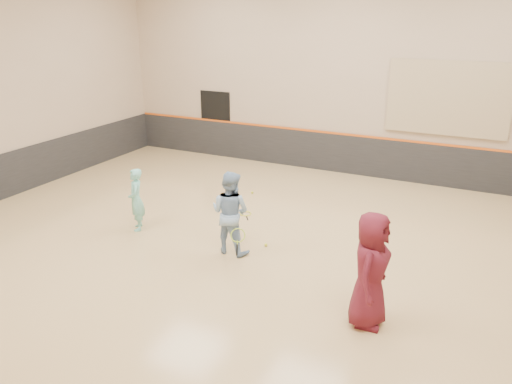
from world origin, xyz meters
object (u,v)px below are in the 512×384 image
at_px(spare_racket, 246,213).
at_px(young_man, 371,270).
at_px(girl, 136,200).
at_px(instructor, 230,212).

bearing_deg(spare_racket, young_man, -39.91).
distance_m(girl, spare_racket, 2.69).
xyz_separation_m(girl, instructor, (2.45, -0.06, 0.15)).
relative_size(instructor, spare_racket, 2.79).
distance_m(girl, instructor, 2.46).
bearing_deg(young_man, spare_racket, 50.21).
bearing_deg(instructor, girl, 2.08).
height_order(instructor, young_man, young_man).
distance_m(instructor, spare_racket, 2.19).
height_order(girl, instructor, instructor).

